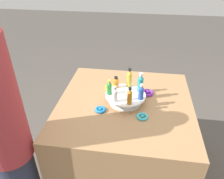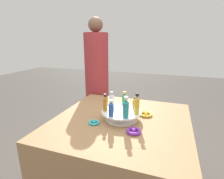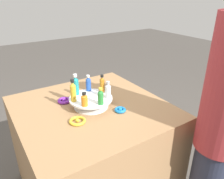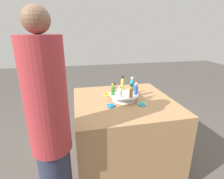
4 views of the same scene
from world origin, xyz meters
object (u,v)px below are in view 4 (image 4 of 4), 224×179
at_px(ribbon_bow_gold, 108,95).
at_px(bottle_teal, 132,85).
at_px(bottle_green, 113,90).
at_px(ribbon_bow_purple, 135,93).
at_px(bottle_gold, 122,84).
at_px(bottle_orange, 114,88).
at_px(bottle_blue, 136,89).
at_px(bottle_amber, 131,91).
at_px(ribbon_bow_blue, 111,106).
at_px(person_figure, 50,131).
at_px(bottle_clear, 120,92).
at_px(ribbon_bow_teal, 142,104).
at_px(display_stand, 124,96).

bearing_deg(ribbon_bow_gold, bottle_teal, -113.93).
xyz_separation_m(bottle_green, ribbon_bow_purple, (0.14, -0.28, -0.11)).
bearing_deg(bottle_gold, bottle_orange, 107.80).
xyz_separation_m(bottle_gold, bottle_orange, (-0.03, 0.10, -0.03)).
distance_m(bottle_green, bottle_teal, 0.23).
bearing_deg(ribbon_bow_purple, bottle_blue, 162.95).
height_order(bottle_orange, bottle_amber, bottle_amber).
xyz_separation_m(bottle_amber, ribbon_bow_blue, (-0.02, 0.20, -0.12)).
bearing_deg(person_figure, ribbon_bow_gold, 14.45).
height_order(ribbon_bow_blue, person_figure, person_figure).
bearing_deg(bottle_orange, bottle_blue, -123.63).
height_order(ribbon_bow_gold, person_figure, person_figure).
height_order(bottle_amber, bottle_blue, bottle_amber).
height_order(bottle_amber, ribbon_bow_gold, bottle_amber).
bearing_deg(bottle_blue, ribbon_bow_gold, 49.62).
distance_m(bottle_clear, person_figure, 0.71).
bearing_deg(ribbon_bow_gold, bottle_green, -175.59).
relative_size(bottle_clear, ribbon_bow_purple, 1.26).
bearing_deg(ribbon_bow_teal, bottle_clear, 71.66).
height_order(bottle_clear, person_figure, person_figure).
bearing_deg(bottle_orange, person_figure, 134.92).
height_order(display_stand, ribbon_bow_purple, display_stand).
xyz_separation_m(bottle_orange, bottle_clear, (-0.18, -0.02, 0.01)).
xyz_separation_m(display_stand, ribbon_bow_purple, (0.13, -0.16, -0.03)).
bearing_deg(display_stand, bottle_green, 94.94).
bearing_deg(bottle_amber, bottle_orange, 30.65).
distance_m(bottle_gold, bottle_teal, 0.10).
distance_m(bottle_green, bottle_clear, 0.10).
bearing_deg(bottle_gold, ribbon_bow_teal, -157.74).
height_order(bottle_amber, ribbon_bow_teal, bottle_amber).
height_order(display_stand, bottle_clear, bottle_clear).
xyz_separation_m(bottle_green, person_figure, (-0.48, 0.54, -0.10)).
distance_m(ribbon_bow_gold, person_figure, 0.84).
bearing_deg(bottle_orange, bottle_clear, -175.06).
xyz_separation_m(bottle_gold, ribbon_bow_blue, (-0.25, 0.18, -0.13)).
xyz_separation_m(bottle_amber, bottle_blue, (0.07, -0.07, -0.01)).
relative_size(bottle_amber, bottle_teal, 0.87).
bearing_deg(bottle_clear, bottle_gold, -20.78).
height_order(bottle_clear, ribbon_bow_purple, bottle_clear).
bearing_deg(bottle_teal, bottle_orange, 82.08).
relative_size(ribbon_bow_blue, person_figure, 0.05).
relative_size(bottle_blue, ribbon_bow_teal, 1.54).
relative_size(bottle_green, ribbon_bow_teal, 1.48).
height_order(bottle_green, ribbon_bow_teal, bottle_green).
distance_m(bottle_orange, bottle_blue, 0.23).
bearing_deg(bottle_blue, bottle_clear, 107.80).
height_order(bottle_clear, bottle_teal, bottle_teal).
bearing_deg(bottle_blue, bottle_orange, 56.37).
relative_size(bottle_gold, bottle_orange, 1.67).
distance_m(bottle_gold, ribbon_bow_blue, 0.33).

